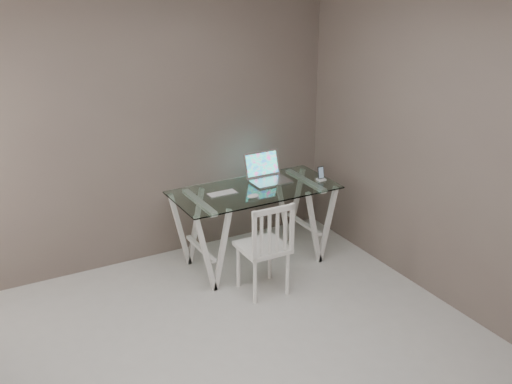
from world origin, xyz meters
The scene contains 7 objects.
room centered at (-0.06, 0.02, 1.72)m, with size 4.50×4.52×2.71m.
desk centered at (0.94, 1.64, 0.38)m, with size 1.50×0.70×0.75m.
chair centered at (0.75, 1.09, 0.47)m, with size 0.39×0.39×0.85m.
laptop centered at (1.15, 1.80, 0.81)m, with size 0.36×0.32×0.25m.
keyboard centered at (0.63, 1.68, 0.75)m, with size 0.27×0.12×0.01m, color silver.
mouse centered at (0.83, 1.46, 0.76)m, with size 0.11×0.06×0.03m, color white.
phone_dock centered at (1.60, 1.54, 0.78)m, with size 0.07×0.07×0.13m.
Camera 1 is at (-1.67, -3.10, 2.85)m, focal length 45.00 mm.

